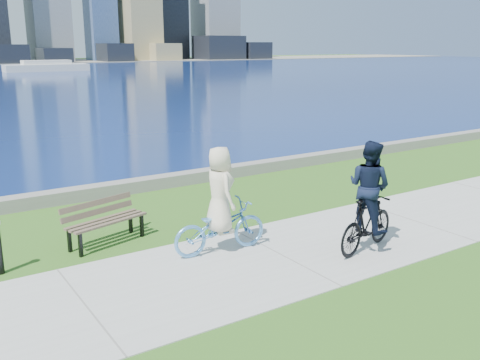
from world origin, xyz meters
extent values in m
plane|color=#2A5817|center=(0.00, 0.00, 0.00)|extent=(320.00, 320.00, 0.00)
cube|color=#A7A8A3|center=(0.00, 0.00, 0.01)|extent=(80.00, 3.50, 0.02)
cube|color=slate|center=(0.00, 6.20, 0.17)|extent=(90.00, 0.50, 0.35)
cube|color=black|center=(27.09, 120.78, 1.65)|extent=(6.52, 8.93, 3.31)
cube|color=black|center=(41.69, 120.54, 2.17)|extent=(6.71, 8.19, 4.34)
cube|color=#8E8057|center=(54.61, 120.74, 2.18)|extent=(7.25, 7.50, 4.36)
cube|color=black|center=(72.19, 122.00, 3.18)|extent=(11.72, 9.60, 6.36)
cube|color=black|center=(82.85, 120.33, 2.34)|extent=(7.63, 7.18, 4.68)
cube|color=silver|center=(15.38, 80.40, 0.54)|extent=(12.63, 3.61, 1.08)
cube|color=silver|center=(15.38, 80.40, 1.40)|extent=(7.22, 2.71, 0.63)
cube|color=black|center=(-3.41, 2.16, 0.25)|extent=(0.08, 0.08, 0.50)
cube|color=black|center=(-1.91, 2.59, 0.25)|extent=(0.08, 0.08, 0.50)
cube|color=black|center=(-3.52, 2.55, 0.25)|extent=(0.08, 0.08, 0.50)
cube|color=black|center=(-2.02, 2.97, 0.25)|extent=(0.08, 0.08, 0.50)
cube|color=brown|center=(-2.66, 2.37, 0.52)|extent=(1.74, 0.59, 0.04)
cube|color=brown|center=(-2.71, 2.54, 0.52)|extent=(1.74, 0.59, 0.04)
cube|color=brown|center=(-2.76, 2.72, 0.52)|extent=(1.74, 0.59, 0.04)
cube|color=brown|center=(-2.79, 2.84, 0.67)|extent=(1.73, 0.55, 0.13)
cube|color=brown|center=(-2.80, 2.88, 0.86)|extent=(1.73, 0.55, 0.13)
imported|color=#5DA1E2|center=(-0.94, 0.83, 0.55)|extent=(0.87, 2.07, 1.06)
imported|color=white|center=(-0.94, 0.83, 1.33)|extent=(0.64, 0.91, 1.76)
imported|color=black|center=(1.63, -0.74, 0.59)|extent=(0.97, 1.97, 1.14)
imported|color=black|center=(1.63, -0.74, 1.38)|extent=(0.88, 1.03, 1.87)
camera|label=1|loc=(-6.25, -8.00, 4.16)|focal=40.00mm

